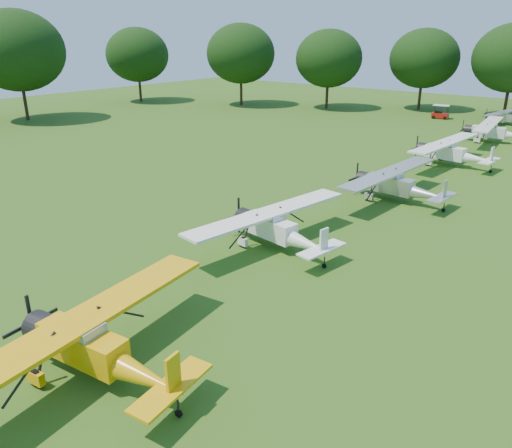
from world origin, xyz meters
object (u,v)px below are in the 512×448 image
Objects in this scene: aircraft_3 at (277,227)px; aircraft_4 at (397,183)px; golf_cart at (440,114)px; aircraft_5 at (451,151)px; aircraft_7 at (506,117)px; aircraft_6 at (494,131)px; aircraft_2 at (93,346)px.

aircraft_3 is 12.45m from aircraft_4.
aircraft_5 is at bearing -78.72° from golf_cart.
aircraft_3 is at bearing -94.68° from aircraft_4.
golf_cart is at bearing -168.30° from aircraft_7.
aircraft_6 reaches higher than aircraft_7.
aircraft_4 reaches higher than aircraft_6.
aircraft_4 is 39.30m from aircraft_7.
aircraft_5 is 13.41m from aircraft_6.
aircraft_7 is at bearing -7.16° from golf_cart.
aircraft_2 is at bearing -86.41° from aircraft_4.
golf_cart is (-8.56, -0.43, -0.41)m from aircraft_7.
aircraft_5 is at bearing 95.32° from aircraft_3.
aircraft_2 is 65.31m from golf_cart.
aircraft_3 is at bearing -90.39° from golf_cart.
aircraft_5 is (-0.35, 38.46, -0.02)m from aircraft_2.
aircraft_5 is (1.44, 25.15, 0.05)m from aircraft_3.
aircraft_2 is 25.63m from aircraft_4.
aircraft_2 is at bearing -79.47° from aircraft_7.
aircraft_4 is 40.23m from golf_cart.
aircraft_7 is at bearing 97.78° from aircraft_5.
aircraft_5 is 27.92m from golf_cart.
aircraft_3 is at bearing -88.97° from aircraft_5.
aircraft_7 is (-1.95, 39.26, -0.30)m from aircraft_4.
aircraft_4 is 26.24m from aircraft_6.
aircraft_4 is 4.81× the size of golf_cart.
aircraft_3 reaches higher than golf_cart.
aircraft_3 is at bearing -81.01° from aircraft_7.
aircraft_6 is at bearing -73.19° from aircraft_7.
aircraft_6 is 4.75× the size of golf_cart.
aircraft_2 is 1.33× the size of aircraft_7.
aircraft_7 is at bearing 96.42° from aircraft_4.
aircraft_6 reaches higher than aircraft_3.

